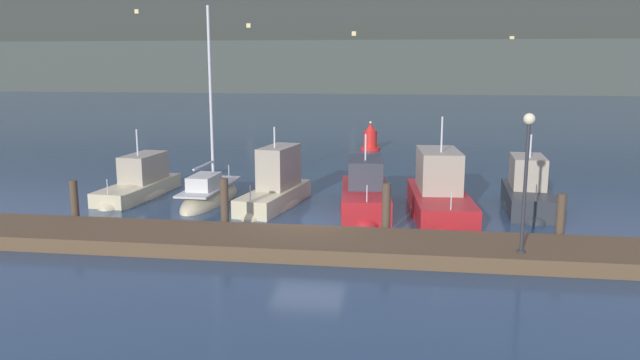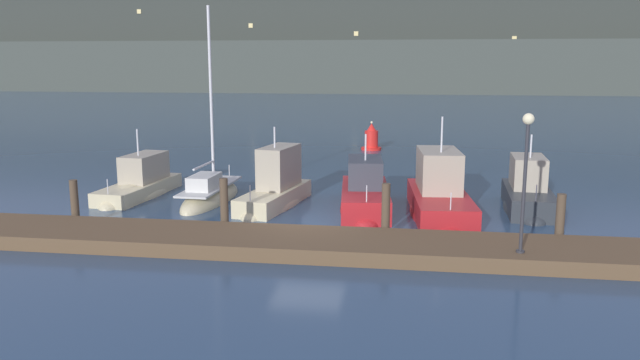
{
  "view_description": "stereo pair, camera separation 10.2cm",
  "coord_description": "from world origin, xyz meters",
  "px_view_note": "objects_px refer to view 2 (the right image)",
  "views": [
    {
      "loc": [
        3.45,
        -20.83,
        5.81
      ],
      "look_at": [
        0.0,
        2.93,
        1.2
      ],
      "focal_mm": 35.0,
      "sensor_mm": 36.0,
      "label": 1
    },
    {
      "loc": [
        3.56,
        -20.82,
        5.81
      ],
      "look_at": [
        0.0,
        2.93,
        1.2
      ],
      "focal_mm": 35.0,
      "sensor_mm": 36.0,
      "label": 2
    }
  ],
  "objects_px": {
    "motorboat_berth_1": "(140,190)",
    "motorboat_berth_5": "(439,203)",
    "channel_buoy": "(371,139)",
    "sailboat_berth_2": "(210,198)",
    "motorboat_berth_3": "(275,195)",
    "motorboat_berth_6": "(528,201)",
    "dock_lamppost": "(526,160)",
    "motorboat_berth_4": "(365,201)"
  },
  "relations": [
    {
      "from": "sailboat_berth_2",
      "to": "motorboat_berth_6",
      "type": "xyz_separation_m",
      "value": [
        12.95,
        0.35,
        0.22
      ]
    },
    {
      "from": "motorboat_berth_3",
      "to": "dock_lamppost",
      "type": "height_order",
      "value": "dock_lamppost"
    },
    {
      "from": "motorboat_berth_1",
      "to": "motorboat_berth_5",
      "type": "distance_m",
      "value": 12.9
    },
    {
      "from": "sailboat_berth_2",
      "to": "motorboat_berth_3",
      "type": "xyz_separation_m",
      "value": [
        2.91,
        -0.43,
        0.29
      ]
    },
    {
      "from": "motorboat_berth_5",
      "to": "dock_lamppost",
      "type": "height_order",
      "value": "dock_lamppost"
    },
    {
      "from": "sailboat_berth_2",
      "to": "dock_lamppost",
      "type": "distance_m",
      "value": 13.78
    },
    {
      "from": "motorboat_berth_1",
      "to": "channel_buoy",
      "type": "relative_size",
      "value": 3.08
    },
    {
      "from": "motorboat_berth_1",
      "to": "motorboat_berth_5",
      "type": "height_order",
      "value": "motorboat_berth_5"
    },
    {
      "from": "motorboat_berth_5",
      "to": "channel_buoy",
      "type": "xyz_separation_m",
      "value": [
        -3.79,
        17.25,
        0.25
      ]
    },
    {
      "from": "motorboat_berth_1",
      "to": "channel_buoy",
      "type": "xyz_separation_m",
      "value": [
        9.03,
        15.82,
        0.44
      ]
    },
    {
      "from": "sailboat_berth_2",
      "to": "motorboat_berth_3",
      "type": "distance_m",
      "value": 2.96
    },
    {
      "from": "channel_buoy",
      "to": "dock_lamppost",
      "type": "distance_m",
      "value": 24.19
    },
    {
      "from": "motorboat_berth_3",
      "to": "motorboat_berth_5",
      "type": "distance_m",
      "value": 6.56
    },
    {
      "from": "motorboat_berth_5",
      "to": "motorboat_berth_4",
      "type": "bearing_deg",
      "value": 173.33
    },
    {
      "from": "sailboat_berth_2",
      "to": "motorboat_berth_4",
      "type": "relative_size",
      "value": 1.44
    },
    {
      "from": "sailboat_berth_2",
      "to": "motorboat_berth_5",
      "type": "distance_m",
      "value": 9.51
    },
    {
      "from": "motorboat_berth_4",
      "to": "channel_buoy",
      "type": "height_order",
      "value": "motorboat_berth_4"
    },
    {
      "from": "channel_buoy",
      "to": "motorboat_berth_6",
      "type": "bearing_deg",
      "value": -65.55
    },
    {
      "from": "sailboat_berth_2",
      "to": "channel_buoy",
      "type": "xyz_separation_m",
      "value": [
        5.67,
        16.35,
        0.57
      ]
    },
    {
      "from": "motorboat_berth_3",
      "to": "channel_buoy",
      "type": "xyz_separation_m",
      "value": [
        2.76,
        16.78,
        0.28
      ]
    },
    {
      "from": "motorboat_berth_1",
      "to": "motorboat_berth_5",
      "type": "relative_size",
      "value": 0.87
    },
    {
      "from": "motorboat_berth_1",
      "to": "motorboat_berth_6",
      "type": "height_order",
      "value": "motorboat_berth_6"
    },
    {
      "from": "motorboat_berth_4",
      "to": "sailboat_berth_2",
      "type": "bearing_deg",
      "value": 175.12
    },
    {
      "from": "motorboat_berth_4",
      "to": "motorboat_berth_6",
      "type": "relative_size",
      "value": 1.15
    },
    {
      "from": "motorboat_berth_1",
      "to": "motorboat_berth_6",
      "type": "xyz_separation_m",
      "value": [
        16.31,
        -0.18,
        0.09
      ]
    },
    {
      "from": "motorboat_berth_1",
      "to": "motorboat_berth_5",
      "type": "bearing_deg",
      "value": -6.36
    },
    {
      "from": "motorboat_berth_4",
      "to": "motorboat_berth_3",
      "type": "bearing_deg",
      "value": 177.94
    },
    {
      "from": "motorboat_berth_5",
      "to": "channel_buoy",
      "type": "distance_m",
      "value": 17.66
    },
    {
      "from": "motorboat_berth_1",
      "to": "motorboat_berth_6",
      "type": "bearing_deg",
      "value": -0.64
    },
    {
      "from": "motorboat_berth_3",
      "to": "motorboat_berth_4",
      "type": "bearing_deg",
      "value": -2.06
    },
    {
      "from": "motorboat_berth_3",
      "to": "motorboat_berth_6",
      "type": "relative_size",
      "value": 1.08
    },
    {
      "from": "motorboat_berth_6",
      "to": "motorboat_berth_3",
      "type": "bearing_deg",
      "value": -175.57
    },
    {
      "from": "motorboat_berth_4",
      "to": "channel_buoy",
      "type": "xyz_separation_m",
      "value": [
        -0.89,
        16.91,
        0.35
      ]
    },
    {
      "from": "motorboat_berth_5",
      "to": "channel_buoy",
      "type": "relative_size",
      "value": 3.55
    },
    {
      "from": "motorboat_berth_6",
      "to": "motorboat_berth_1",
      "type": "bearing_deg",
      "value": 179.36
    },
    {
      "from": "motorboat_berth_3",
      "to": "motorboat_berth_6",
      "type": "height_order",
      "value": "motorboat_berth_3"
    },
    {
      "from": "motorboat_berth_6",
      "to": "dock_lamppost",
      "type": "bearing_deg",
      "value": -101.2
    },
    {
      "from": "sailboat_berth_2",
      "to": "motorboat_berth_3",
      "type": "bearing_deg",
      "value": -8.38
    },
    {
      "from": "dock_lamppost",
      "to": "motorboat_berth_1",
      "type": "bearing_deg",
      "value": 153.09
    },
    {
      "from": "sailboat_berth_2",
      "to": "channel_buoy",
      "type": "relative_size",
      "value": 4.58
    },
    {
      "from": "motorboat_berth_1",
      "to": "sailboat_berth_2",
      "type": "relative_size",
      "value": 0.67
    },
    {
      "from": "motorboat_berth_6",
      "to": "sailboat_berth_2",
      "type": "bearing_deg",
      "value": -178.45
    }
  ]
}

